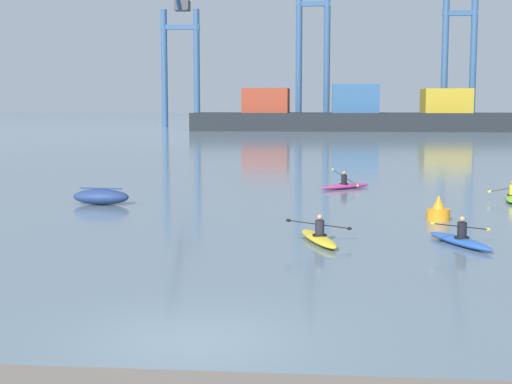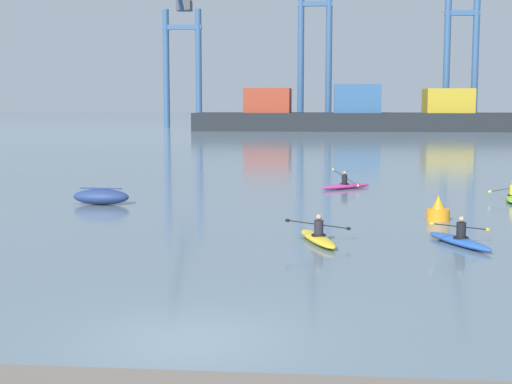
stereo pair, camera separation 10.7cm
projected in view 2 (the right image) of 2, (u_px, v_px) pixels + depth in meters
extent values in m
plane|color=slate|center=(189.00, 341.00, 14.41)|extent=(800.00, 800.00, 0.00)
cube|color=#1E2328|center=(357.00, 122.00, 129.78)|extent=(55.85, 11.64, 3.07)
cube|color=#993823|center=(268.00, 101.00, 130.81)|extent=(7.82, 8.15, 4.21)
cube|color=#2D5684|center=(357.00, 99.00, 129.32)|extent=(7.82, 8.15, 4.80)
cube|color=#B29323|center=(448.00, 101.00, 127.91)|extent=(7.82, 8.15, 4.07)
cylinder|color=#335684|center=(166.00, 69.00, 146.91)|extent=(1.20, 1.20, 22.79)
cylinder|color=#335684|center=(199.00, 69.00, 146.31)|extent=(1.20, 1.20, 22.79)
cube|color=#335684|center=(182.00, 27.00, 145.69)|extent=(7.59, 0.90, 0.90)
cube|color=#47474C|center=(184.00, 6.00, 147.65)|extent=(2.80, 2.80, 2.00)
cylinder|color=#335684|center=(301.00, 56.00, 142.06)|extent=(1.20, 1.20, 27.34)
cylinder|color=#335684|center=(329.00, 55.00, 141.56)|extent=(1.20, 1.20, 27.34)
cube|color=#335684|center=(315.00, 4.00, 140.70)|extent=(6.47, 0.90, 0.90)
cylinder|color=#335684|center=(447.00, 61.00, 136.58)|extent=(1.20, 1.20, 24.55)
cylinder|color=#335684|center=(475.00, 61.00, 136.10)|extent=(1.20, 1.20, 24.55)
cube|color=#335684|center=(462.00, 13.00, 135.35)|extent=(6.26, 0.90, 0.90)
ellipsoid|color=navy|center=(101.00, 197.00, 34.01)|extent=(2.66, 1.25, 0.70)
cube|color=navy|center=(101.00, 188.00, 33.97)|extent=(1.95, 0.18, 0.06)
cylinder|color=orange|center=(438.00, 215.00, 29.33)|extent=(0.90, 0.90, 0.45)
cone|color=orange|center=(438.00, 202.00, 29.27)|extent=(0.49, 0.49, 0.55)
ellipsoid|color=#2856B2|center=(459.00, 241.00, 24.20)|extent=(1.93, 3.35, 0.26)
torus|color=black|center=(461.00, 237.00, 24.09)|extent=(0.65, 0.65, 0.05)
cylinder|color=black|center=(461.00, 230.00, 24.06)|extent=(0.30, 0.30, 0.50)
sphere|color=tan|center=(462.00, 219.00, 24.02)|extent=(0.19, 0.19, 0.19)
cylinder|color=black|center=(460.00, 227.00, 24.09)|extent=(1.92, 0.88, 0.34)
ellipsoid|color=yellow|center=(432.00, 224.00, 23.75)|extent=(0.19, 0.12, 0.13)
ellipsoid|color=yellow|center=(488.00, 230.00, 24.44)|extent=(0.19, 0.12, 0.13)
ellipsoid|color=yellow|center=(490.00, 192.00, 35.66)|extent=(0.20, 0.08, 0.14)
ellipsoid|color=#C13384|center=(346.00, 186.00, 40.43)|extent=(2.96, 2.69, 0.26)
torus|color=black|center=(344.00, 184.00, 40.36)|extent=(0.69, 0.69, 0.05)
cylinder|color=black|center=(345.00, 179.00, 40.33)|extent=(0.30, 0.30, 0.50)
sphere|color=tan|center=(345.00, 173.00, 40.29)|extent=(0.19, 0.19, 0.19)
cylinder|color=black|center=(345.00, 177.00, 40.34)|extent=(1.33, 1.52, 0.74)
ellipsoid|color=yellow|center=(333.00, 170.00, 41.10)|extent=(0.17, 0.18, 0.16)
ellipsoid|color=yellow|center=(358.00, 186.00, 39.59)|extent=(0.17, 0.18, 0.16)
ellipsoid|color=yellow|center=(318.00, 239.00, 24.64)|extent=(1.60, 3.42, 0.26)
torus|color=black|center=(319.00, 235.00, 24.53)|extent=(0.61, 0.61, 0.05)
cylinder|color=#23232D|center=(319.00, 228.00, 24.50)|extent=(0.30, 0.30, 0.50)
sphere|color=tan|center=(319.00, 217.00, 24.46)|extent=(0.19, 0.19, 0.19)
cylinder|color=black|center=(318.00, 225.00, 24.54)|extent=(1.99, 0.66, 0.37)
ellipsoid|color=black|center=(288.00, 220.00, 24.30)|extent=(0.20, 0.10, 0.14)
ellipsoid|color=black|center=(348.00, 229.00, 24.77)|extent=(0.20, 0.10, 0.14)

